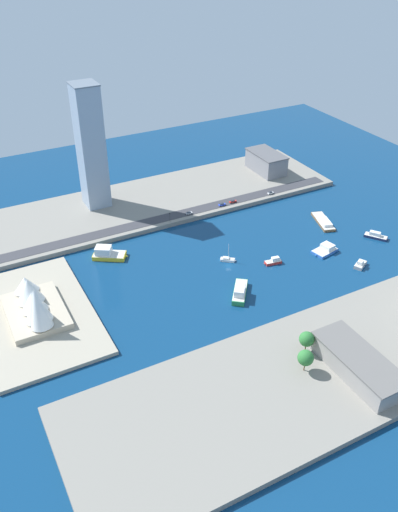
{
  "coord_description": "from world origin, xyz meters",
  "views": [
    {
      "loc": [
        -211.44,
        130.84,
        168.35
      ],
      "look_at": [
        10.63,
        13.18,
        4.46
      ],
      "focal_mm": 37.43,
      "sensor_mm": 36.0,
      "label": 1
    }
  ],
  "objects_px": {
    "van_white": "(270,193)",
    "barge_flat_brown": "(324,222)",
    "tugboat_red": "(273,261)",
    "tower_tall_glass": "(91,147)",
    "patrol_launch_navy": "(376,236)",
    "hatchback_blue": "(222,204)",
    "ferry_green_doubledeck": "(240,291)",
    "sedan_silver": "(189,213)",
    "opera_landmark": "(34,302)",
    "ferry_yellow_fast": "(107,254)",
    "warehouse_low_gray": "(266,162)",
    "yacht_sleek_gray": "(360,264)",
    "catamaran_blue": "(326,249)",
    "sailboat_small_white": "(228,259)",
    "traffic_light_waterfront": "(170,216)",
    "pickup_red": "(233,201)",
    "carpark_squat_concrete": "(358,364)"
  },
  "relations": [
    {
      "from": "ferry_green_doubledeck",
      "to": "sedan_silver",
      "type": "height_order",
      "value": "ferry_green_doubledeck"
    },
    {
      "from": "sedan_silver",
      "to": "pickup_red",
      "type": "bearing_deg",
      "value": -88.67
    },
    {
      "from": "opera_landmark",
      "to": "ferry_yellow_fast",
      "type": "bearing_deg",
      "value": -54.29
    },
    {
      "from": "tugboat_red",
      "to": "catamaran_blue",
      "type": "distance_m",
      "value": 34.15
    },
    {
      "from": "ferry_yellow_fast",
      "to": "carpark_squat_concrete",
      "type": "relative_size",
      "value": 0.46
    },
    {
      "from": "catamaran_blue",
      "to": "traffic_light_waterfront",
      "type": "distance_m",
      "value": 97.33
    },
    {
      "from": "sailboat_small_white",
      "to": "ferry_green_doubledeck",
      "type": "bearing_deg",
      "value": 160.77
    },
    {
      "from": "van_white",
      "to": "warehouse_low_gray",
      "type": "bearing_deg",
      "value": -28.98
    },
    {
      "from": "catamaran_blue",
      "to": "van_white",
      "type": "xyz_separation_m",
      "value": [
        73.02,
        -10.88,
        2.2
      ]
    },
    {
      "from": "ferry_green_doubledeck",
      "to": "carpark_squat_concrete",
      "type": "xyz_separation_m",
      "value": [
        -72.95,
        -13.37,
        5.24
      ]
    },
    {
      "from": "patrol_launch_navy",
      "to": "sailboat_small_white",
      "type": "height_order",
      "value": "sailboat_small_white"
    },
    {
      "from": "carpark_squat_concrete",
      "to": "traffic_light_waterfront",
      "type": "relative_size",
      "value": 6.73
    },
    {
      "from": "ferry_yellow_fast",
      "to": "van_white",
      "type": "bearing_deg",
      "value": -81.33
    },
    {
      "from": "catamaran_blue",
      "to": "traffic_light_waterfront",
      "type": "height_order",
      "value": "traffic_light_waterfront"
    },
    {
      "from": "yacht_sleek_gray",
      "to": "catamaran_blue",
      "type": "relative_size",
      "value": 0.66
    },
    {
      "from": "tugboat_red",
      "to": "traffic_light_waterfront",
      "type": "distance_m",
      "value": 74.15
    },
    {
      "from": "van_white",
      "to": "barge_flat_brown",
      "type": "bearing_deg",
      "value": -168.09
    },
    {
      "from": "ferry_yellow_fast",
      "to": "tugboat_red",
      "type": "bearing_deg",
      "value": -121.6
    },
    {
      "from": "yacht_sleek_gray",
      "to": "pickup_red",
      "type": "relative_size",
      "value": 2.15
    },
    {
      "from": "van_white",
      "to": "tugboat_red",
      "type": "bearing_deg",
      "value": 146.96
    },
    {
      "from": "warehouse_low_gray",
      "to": "opera_landmark",
      "type": "relative_size",
      "value": 0.74
    },
    {
      "from": "pickup_red",
      "to": "barge_flat_brown",
      "type": "bearing_deg",
      "value": -140.09
    },
    {
      "from": "catamaran_blue",
      "to": "van_white",
      "type": "height_order",
      "value": "van_white"
    },
    {
      "from": "hatchback_blue",
      "to": "van_white",
      "type": "bearing_deg",
      "value": -91.06
    },
    {
      "from": "patrol_launch_navy",
      "to": "yacht_sleek_gray",
      "type": "xyz_separation_m",
      "value": [
        -19.23,
        29.59,
        0.01
      ]
    },
    {
      "from": "yacht_sleek_gray",
      "to": "hatchback_blue",
      "type": "height_order",
      "value": "hatchback_blue"
    },
    {
      "from": "patrol_launch_navy",
      "to": "barge_flat_brown",
      "type": "relative_size",
      "value": 0.55
    },
    {
      "from": "patrol_launch_navy",
      "to": "pickup_red",
      "type": "height_order",
      "value": "pickup_red"
    },
    {
      "from": "traffic_light_waterfront",
      "to": "ferry_green_doubledeck",
      "type": "bearing_deg",
      "value": -179.25
    },
    {
      "from": "patrol_launch_navy",
      "to": "van_white",
      "type": "bearing_deg",
      "value": 19.27
    },
    {
      "from": "opera_landmark",
      "to": "catamaran_blue",
      "type": "bearing_deg",
      "value": -96.45
    },
    {
      "from": "sailboat_small_white",
      "to": "tugboat_red",
      "type": "distance_m",
      "value": 25.9
    },
    {
      "from": "patrol_launch_navy",
      "to": "ferry_green_doubledeck",
      "type": "xyz_separation_m",
      "value": [
        -10.15,
        103.28,
        0.97
      ]
    },
    {
      "from": "sailboat_small_white",
      "to": "hatchback_blue",
      "type": "xyz_separation_m",
      "value": [
        55.28,
        -28.1,
        2.81
      ]
    },
    {
      "from": "yacht_sleek_gray",
      "to": "opera_landmark",
      "type": "relative_size",
      "value": 0.24
    },
    {
      "from": "barge_flat_brown",
      "to": "hatchback_blue",
      "type": "distance_m",
      "value": 66.91
    },
    {
      "from": "ferry_green_doubledeck",
      "to": "barge_flat_brown",
      "type": "distance_m",
      "value": 95.22
    },
    {
      "from": "tugboat_red",
      "to": "tower_tall_glass",
      "type": "relative_size",
      "value": 0.14
    },
    {
      "from": "catamaran_blue",
      "to": "patrol_launch_navy",
      "type": "bearing_deg",
      "value": -93.08
    },
    {
      "from": "pickup_red",
      "to": "ferry_yellow_fast",
      "type": "bearing_deg",
      "value": 101.93
    },
    {
      "from": "barge_flat_brown",
      "to": "tugboat_red",
      "type": "bearing_deg",
      "value": 112.87
    },
    {
      "from": "tower_tall_glass",
      "to": "hatchback_blue",
      "type": "bearing_deg",
      "value": -120.04
    },
    {
      "from": "ferry_green_doubledeck",
      "to": "tugboat_red",
      "type": "bearing_deg",
      "value": -63.2
    },
    {
      "from": "yacht_sleek_gray",
      "to": "tugboat_red",
      "type": "height_order",
      "value": "yacht_sleek_gray"
    },
    {
      "from": "ferry_green_doubledeck",
      "to": "traffic_light_waterfront",
      "type": "height_order",
      "value": "traffic_light_waterfront"
    },
    {
      "from": "patrol_launch_navy",
      "to": "opera_landmark",
      "type": "relative_size",
      "value": 0.32
    },
    {
      "from": "sailboat_small_white",
      "to": "tower_tall_glass",
      "type": "xyz_separation_m",
      "value": [
        97.08,
        44.18,
        41.69
      ]
    },
    {
      "from": "tower_tall_glass",
      "to": "sailboat_small_white",
      "type": "bearing_deg",
      "value": -155.53
    },
    {
      "from": "sedan_silver",
      "to": "sailboat_small_white",
      "type": "bearing_deg",
      "value": 176.54
    },
    {
      "from": "catamaran_blue",
      "to": "traffic_light_waterfront",
      "type": "xyz_separation_m",
      "value": [
        70.14,
        67.25,
        5.6
      ]
    }
  ]
}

